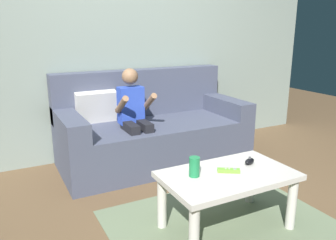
{
  "coord_description": "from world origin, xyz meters",
  "views": [
    {
      "loc": [
        -1.16,
        -1.64,
        1.25
      ],
      "look_at": [
        -0.02,
        0.57,
        0.58
      ],
      "focal_mm": 36.32,
      "sensor_mm": 36.0,
      "label": 1
    }
  ],
  "objects_px": {
    "game_remote_lime_near_edge": "(229,171)",
    "nunchuk_black": "(250,161)",
    "soda_can": "(194,167)",
    "coffee_table": "(228,183)",
    "couch": "(151,131)",
    "person_seated_on_couch": "(135,115)"
  },
  "relations": [
    {
      "from": "couch",
      "to": "nunchuk_black",
      "type": "distance_m",
      "value": 1.25
    },
    {
      "from": "nunchuk_black",
      "to": "soda_can",
      "type": "relative_size",
      "value": 0.82
    },
    {
      "from": "nunchuk_black",
      "to": "soda_can",
      "type": "distance_m",
      "value": 0.43
    },
    {
      "from": "couch",
      "to": "soda_can",
      "type": "bearing_deg",
      "value": -102.49
    },
    {
      "from": "person_seated_on_couch",
      "to": "game_remote_lime_near_edge",
      "type": "distance_m",
      "value": 1.12
    },
    {
      "from": "couch",
      "to": "coffee_table",
      "type": "height_order",
      "value": "couch"
    },
    {
      "from": "person_seated_on_couch",
      "to": "game_remote_lime_near_edge",
      "type": "bearing_deg",
      "value": -80.28
    },
    {
      "from": "couch",
      "to": "game_remote_lime_near_edge",
      "type": "distance_m",
      "value": 1.29
    },
    {
      "from": "couch",
      "to": "nunchuk_black",
      "type": "relative_size",
      "value": 17.64
    },
    {
      "from": "coffee_table",
      "to": "nunchuk_black",
      "type": "bearing_deg",
      "value": 13.65
    },
    {
      "from": "person_seated_on_couch",
      "to": "game_remote_lime_near_edge",
      "type": "xyz_separation_m",
      "value": [
        0.19,
        -1.1,
        -0.13
      ]
    },
    {
      "from": "game_remote_lime_near_edge",
      "to": "nunchuk_black",
      "type": "relative_size",
      "value": 1.39
    },
    {
      "from": "couch",
      "to": "coffee_table",
      "type": "xyz_separation_m",
      "value": [
        -0.06,
        -1.29,
        0.02
      ]
    },
    {
      "from": "person_seated_on_couch",
      "to": "coffee_table",
      "type": "height_order",
      "value": "person_seated_on_couch"
    },
    {
      "from": "nunchuk_black",
      "to": "soda_can",
      "type": "bearing_deg",
      "value": 178.95
    },
    {
      "from": "person_seated_on_couch",
      "to": "couch",
      "type": "bearing_deg",
      "value": 37.28
    },
    {
      "from": "couch",
      "to": "coffee_table",
      "type": "distance_m",
      "value": 1.29
    },
    {
      "from": "person_seated_on_couch",
      "to": "soda_can",
      "type": "distance_m",
      "value": 1.05
    },
    {
      "from": "soda_can",
      "to": "person_seated_on_couch",
      "type": "bearing_deg",
      "value": 88.25
    },
    {
      "from": "couch",
      "to": "nunchuk_black",
      "type": "bearing_deg",
      "value": -82.95
    },
    {
      "from": "nunchuk_black",
      "to": "game_remote_lime_near_edge",
      "type": "bearing_deg",
      "value": -167.64
    },
    {
      "from": "coffee_table",
      "to": "nunchuk_black",
      "type": "xyz_separation_m",
      "value": [
        0.21,
        0.05,
        0.09
      ]
    }
  ]
}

